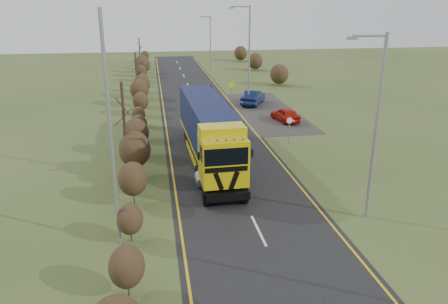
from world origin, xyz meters
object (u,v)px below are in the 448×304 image
car_red_hatchback (285,115)px  car_blue_sedan (253,97)px  streetlight_near (375,121)px  lorry (209,129)px  speed_sign (289,125)px

car_red_hatchback → car_blue_sedan: size_ratio=0.80×
car_red_hatchback → car_blue_sedan: car_blue_sedan is taller
streetlight_near → car_red_hatchback: bearing=85.2°
lorry → car_red_hatchback: lorry is taller
car_red_hatchback → speed_sign: size_ratio=1.73×
lorry → speed_sign: bearing=23.6°
car_red_hatchback → car_blue_sedan: 7.56m
car_blue_sedan → streetlight_near: (-0.29, -26.62, 4.30)m
lorry → streetlight_near: 11.94m
car_blue_sedan → speed_sign: size_ratio=2.17×
car_red_hatchback → streetlight_near: size_ratio=0.41×
lorry → car_blue_sedan: lorry is taller
car_blue_sedan → streetlight_near: bearing=116.2°
speed_sign → car_red_hatchback: bearing=75.4°
streetlight_near → speed_sign: 13.14m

